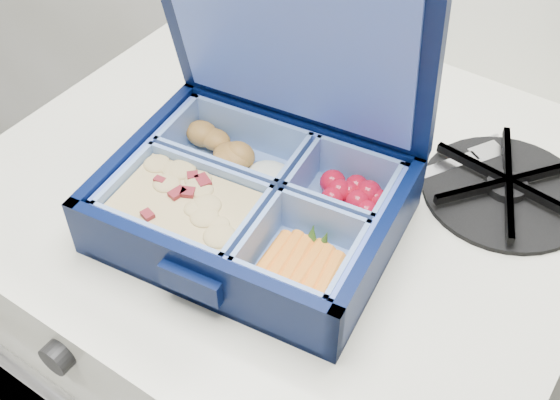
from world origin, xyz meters
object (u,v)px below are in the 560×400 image
Objects in this scene: stove at (301,382)px; burner_grate at (507,185)px; bento_box at (253,204)px; fork at (408,180)px.

stove is 0.49m from burner_grate.
fork is (0.09, 0.13, -0.03)m from bento_box.
burner_grate is 0.09m from fork.
bento_box is 1.26× the size of fork.
burner_grate is at bearing 54.85° from fork.
fork is at bearing 14.47° from stove.
burner_grate is at bearing 19.34° from stove.
bento_box reaches higher than burner_grate.
bento_box is (0.01, -0.11, 0.47)m from stove.
fork is (0.10, 0.03, 0.44)m from stove.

